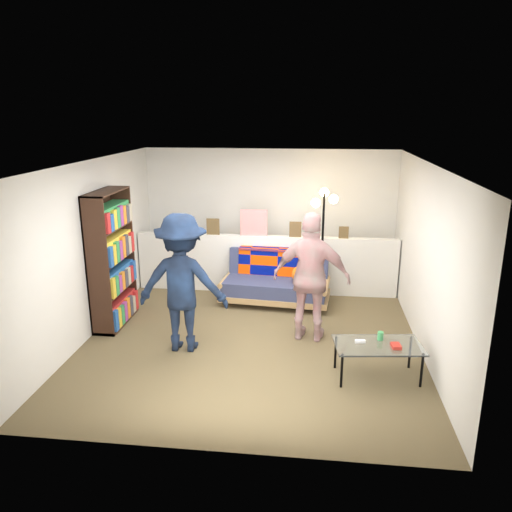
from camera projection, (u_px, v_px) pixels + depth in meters
The scene contains 10 objects.
ground at pixel (253, 336), 7.00m from camera, with size 5.00×5.00×0.00m, color brown.
room_shell at pixel (257, 212), 6.98m from camera, with size 4.60×5.05×2.45m.
half_wall_ledge at pixel (266, 264), 8.58m from camera, with size 4.45×0.15×1.00m, color silver.
ledge_decor at pixel (252, 226), 8.39m from camera, with size 2.97×0.02×0.45m.
futon_sofa at pixel (277, 282), 8.14m from camera, with size 1.80×0.98×0.75m.
bookshelf at pixel (112, 263), 7.19m from camera, with size 0.33×0.99×1.97m.
coffee_table at pixel (379, 347), 5.81m from camera, with size 1.07×0.67×0.53m.
floor_lamp at pixel (323, 222), 8.05m from camera, with size 0.43×0.34×1.85m.
person_left at pixel (182, 283), 6.41m from camera, with size 1.17×0.67×1.82m, color black.
person_right at pixel (311, 278), 6.68m from camera, with size 1.04×0.43×1.77m, color pink.
Camera 1 is at (0.80, -6.36, 3.04)m, focal length 35.00 mm.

